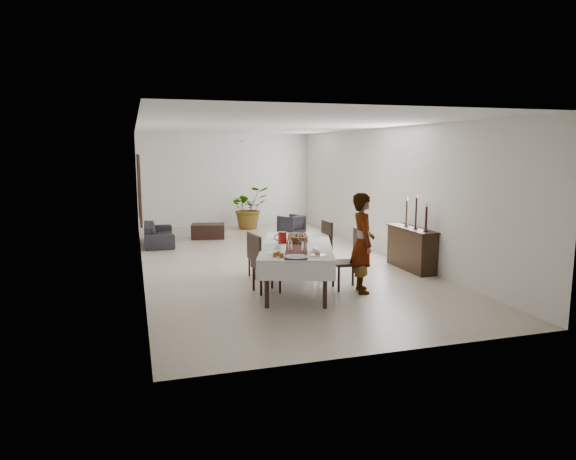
{
  "coord_description": "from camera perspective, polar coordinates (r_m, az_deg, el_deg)",
  "views": [
    {
      "loc": [
        -3.12,
        -11.8,
        2.67
      ],
      "look_at": [
        -0.16,
        -1.99,
        1.05
      ],
      "focal_mm": 32.0,
      "sensor_mm": 36.0,
      "label": 1
    }
  ],
  "objects": [
    {
      "name": "chair_left_far_leg_fl",
      "position": [
        10.93,
        -4.32,
        -4.1
      ],
      "size": [
        0.04,
        0.04,
        0.4
      ],
      "primitive_type": "cylinder",
      "rotation": [
        0.0,
        0.0,
        0.11
      ],
      "color": "black",
      "rests_on": "floor"
    },
    {
      "name": "plate_near_right",
      "position": [
        8.86,
        3.3,
        -2.82
      ],
      "size": [
        0.27,
        0.27,
        0.02
      ],
      "primitive_type": "cylinder",
      "color": "silver",
      "rests_on": "tablecloth_top"
    },
    {
      "name": "fruit_basket",
      "position": [
        10.11,
        1.3,
        -1.06
      ],
      "size": [
        0.34,
        0.34,
        0.11
      ],
      "primitive_type": "cylinder",
      "color": "brown",
      "rests_on": "tablecloth_top"
    },
    {
      "name": "tablecloth_top",
      "position": [
        9.84,
        0.97,
        -1.7
      ],
      "size": [
        2.16,
        3.16,
        0.01
      ],
      "primitive_type": "cube",
      "rotation": [
        0.0,
        0.0,
        -0.32
      ],
      "color": "silver",
      "rests_on": "dining_table_top"
    },
    {
      "name": "serving_tray",
      "position": [
        8.69,
        0.89,
        -3.02
      ],
      "size": [
        0.4,
        0.4,
        0.02
      ],
      "primitive_type": "cylinder",
      "color": "#404146",
      "rests_on": "tablecloth_top"
    },
    {
      "name": "teacup_left",
      "position": [
        9.46,
        -1.09,
        -1.89
      ],
      "size": [
        0.1,
        0.1,
        0.07
      ],
      "primitive_type": "cylinder",
      "color": "white",
      "rests_on": "saucer_left"
    },
    {
      "name": "fruit_green",
      "position": [
        10.13,
        1.05,
        -0.55
      ],
      "size": [
        0.09,
        0.09,
        0.09
      ],
      "primitive_type": "sphere",
      "color": "#507D25",
      "rests_on": "fruit_basket"
    },
    {
      "name": "jam_jar_b",
      "position": [
        8.72,
        -1.46,
        -2.76
      ],
      "size": [
        0.07,
        0.07,
        0.08
      ],
      "primitive_type": "cylinder",
      "color": "#8E4314",
      "rests_on": "tablecloth_top"
    },
    {
      "name": "mirror_glass_far",
      "position": [
        16.14,
        -16.15,
        4.83
      ],
      "size": [
        0.01,
        0.9,
        1.7
      ],
      "primitive_type": "cube",
      "color": "silver",
      "rests_on": "mirror_frame_far"
    },
    {
      "name": "fan_hub",
      "position": [
        15.13,
        -4.99,
        9.82
      ],
      "size": [
        0.16,
        0.16,
        0.08
      ],
      "primitive_type": "cylinder",
      "color": "silver",
      "rests_on": "fan_rod"
    },
    {
      "name": "table_leg_fr",
      "position": [
        8.71,
        4.14,
        -6.2
      ],
      "size": [
        0.1,
        0.1,
        0.78
      ],
      "primitive_type": "cylinder",
      "rotation": [
        0.0,
        0.0,
        -0.32
      ],
      "color": "black",
      "rests_on": "floor"
    },
    {
      "name": "chair_left_near_leg_fr",
      "position": [
        9.47,
        -3.02,
        -5.96
      ],
      "size": [
        0.05,
        0.05,
        0.46
      ],
      "primitive_type": "cylinder",
      "rotation": [
        0.0,
        0.0,
        0.14
      ],
      "color": "black",
      "rests_on": "floor"
    },
    {
      "name": "table_runner",
      "position": [
        9.84,
        0.97,
        -1.65
      ],
      "size": [
        1.25,
        2.78,
        0.0
      ],
      "primitive_type": "cube",
      "rotation": [
        0.0,
        0.0,
        -0.32
      ],
      "color": "#542418",
      "rests_on": "tablecloth_top"
    },
    {
      "name": "sideboard_top",
      "position": [
        11.72,
        13.62,
        0.15
      ],
      "size": [
        0.44,
        1.57,
        0.03
      ],
      "primitive_type": "cube",
      "color": "black",
      "rests_on": "sideboard_body"
    },
    {
      "name": "potted_plant",
      "position": [
        17.43,
        -4.37,
        2.51
      ],
      "size": [
        1.53,
        1.41,
        1.43
      ],
      "primitive_type": "imported",
      "rotation": [
        0.0,
        0.0,
        0.27
      ],
      "color": "#265D25",
      "rests_on": "floor"
    },
    {
      "name": "candlestick_mid_shaft",
      "position": [
        11.55,
        14.07,
        1.86
      ],
      "size": [
        0.05,
        0.05,
        0.65
      ],
      "primitive_type": "cylinder",
      "color": "black",
      "rests_on": "candlestick_mid_base"
    },
    {
      "name": "chair_left_far_leg_br",
      "position": [
        10.74,
        -2.08,
        -4.32
      ],
      "size": [
        0.04,
        0.04,
        0.4
      ],
      "primitive_type": "cylinder",
      "rotation": [
        0.0,
        0.0,
        0.11
      ],
      "color": "black",
      "rests_on": "floor"
    },
    {
      "name": "plate_near_left",
      "position": [
        9.03,
        -1.22,
        -2.58
      ],
      "size": [
        0.27,
        0.27,
        0.02
      ],
      "primitive_type": "cylinder",
      "color": "white",
      "rests_on": "tablecloth_top"
    },
    {
      "name": "table_leg_fl",
      "position": [
        8.72,
        -2.38,
        -6.17
      ],
      "size": [
        0.1,
        0.1,
        0.78
      ],
      "primitive_type": "cylinder",
      "rotation": [
        0.0,
        0.0,
        -0.32
      ],
      "color": "black",
      "rests_on": "floor"
    },
    {
      "name": "chair_right_far_leg_fl",
      "position": [
        11.01,
        4.66,
        -3.8
      ],
      "size": [
        0.05,
        0.05,
        0.48
      ],
      "primitive_type": "cylinder",
      "rotation": [
        0.0,
        0.0,
        0.09
      ],
      "color": "black",
      "rests_on": "floor"
    },
    {
      "name": "chair_right_far_leg_bl",
      "position": [
        10.84,
        2.79,
        -3.98
      ],
      "size": [
        0.05,
        0.05,
        0.48
      ],
      "primitive_type": "cylinder",
      "rotation": [
        0.0,
        0.0,
        0.09
      ],
      "color": "black",
      "rests_on": "floor"
    },
    {
      "name": "tablecloth_drape_far",
      "position": [
        11.29,
        1.04,
        -1.15
      ],
      "size": [
        1.26,
        0.43,
        0.34
      ],
      "primitive_type": "cube",
      "rotation": [
        0.0,
        0.0,
        -0.32
      ],
      "color": "white",
      "rests_on": "dining_table_top"
    },
    {
      "name": "candlestick_far_shaft",
      "position": [
        11.9,
        13.07,
        1.86
      ],
      "size": [
        0.05,
        0.05,
        0.55
      ],
      "primitive_type": "cylinder",
      "color": "black",
      "rests_on": "candlestick_far_base"
    },
    {
      "name": "candlestick_far_base",
      "position": [
        11.93,
        13.02,
        0.47
      ],
      "size": [
        0.1,
        0.1,
        0.03
      ],
      "primitive_type": "cylinder",
      "color": "black",
      "rests_on": "sideboard_top"
    },
    {
      "name": "chair_left_far_leg_bl",
      "position": [
        11.04,
        -2.7,
        -3.96
      ],
      "size": [
        0.04,
        0.04,
        0.4
      ],
      "primitive_type": "cylinder",
      "rotation": [
        0.0,
        0.0,
        0.11
      ],
      "color": "black",
      "rests_on": "floor"
    },
    {
      "name": "saucer_right",
      "position": [
        9.18,
        3.03,
        -2.4
      ],
      "size": [
        0.17,
        0.17,
        0.01
      ],
      "primitive_type": "cylinder",
      "color": "white",
      "rests_on": "tablecloth_top"
    },
    {
      "name": "pitcher_handle",
      "position": [
        10.0,
        -1.17,
        -0.84
      ],
      "size": [
        0.13,
        0.06,
        0.13
      ],
      "primitive_type": "torus",
      "rotation": [
        1.57,
        0.0,
        -0.32
      ],
      "color": "maroon",
      "rests_on": "red_pitcher"
    },
    {
      "name": "bread_near_right",
      "position": [
        8.85,
        3.3,
        -2.62
      ],
      "size": [
        0.1,
        0.1,
        0.1
      ],
      "primitive_type": "sphere",
      "color": "tan",
      "rests_on": "plate_near_right"
    },
    {
      "name": "candlestick_near_candle",
      "position": [
        11.18,
        15.16,
        2.71
      ],
      "size": [
        0.04,
        0.04,
        0.08
      ],
      "primitive_type": "cylinder",
      "color": "white",
      "rests_on": "candlestick_near_shaft"
    },
    {
      "name": "candlestick_far_candle",
      "position": [
        11.86,
        13.12,
        3.38
      ],
      "size": [
        0.04,
        0.04,
        0.08
      ],
      "primitive_type": "cylinder",
      "color": "beige",
      "rests_on": "candlestick_far_shaft"
    },
    {
      "name": "candlestick_mid_base",
      "position": [
        11.59,
        14.0,
        0.19
      ],
      "size": [
        0.1,
        0.1,
        0.03
      ],
      "primitive_type": "cylinder",
      "color": "black",
      "rests_on": "sideboard_top"
    },
    {
      "name": "chair_left_near_back",
      "position": [
        9.5,
        -3.59,
        -2.34
      ],
      "size": [
        0.11,
        0.47,
        0.59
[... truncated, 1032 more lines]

